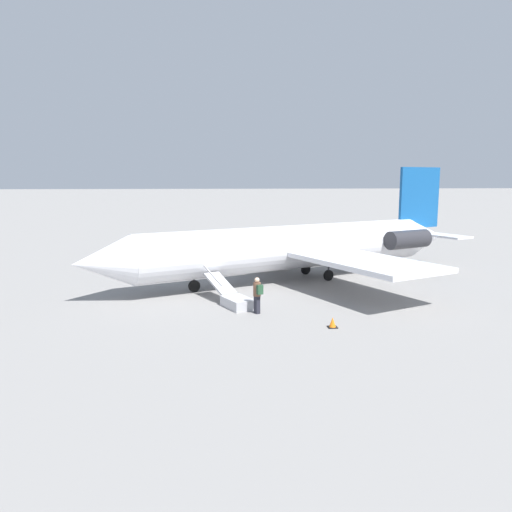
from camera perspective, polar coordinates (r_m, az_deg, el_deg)
name	(u,v)px	position (r m, az deg, el deg)	size (l,w,h in m)	color
ground_plane	(291,280)	(31.48, 4.00, -2.79)	(600.00, 600.00, 0.00)	gray
airplane_main	(303,246)	(31.63, 5.42, 1.19)	(25.45, 19.71, 7.15)	silver
boarding_stairs	(234,299)	(25.10, -2.54, -4.88)	(2.58, 4.08, 1.75)	#B2B2B7
passenger	(257,293)	(23.52, 0.16, -4.24)	(0.45, 0.57, 1.74)	#23232D
traffic_cone_near_stairs	(333,323)	(21.81, 8.74, -7.56)	(0.41, 0.41, 0.45)	black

